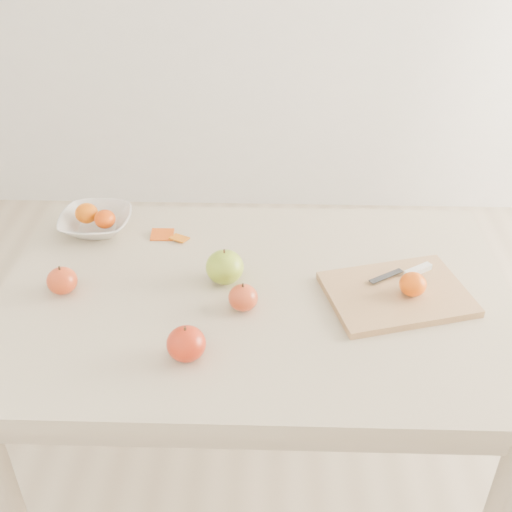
{
  "coord_description": "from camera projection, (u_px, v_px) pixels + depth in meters",
  "views": [
    {
      "loc": [
        0.04,
        -1.2,
        1.67
      ],
      "look_at": [
        0.0,
        0.05,
        0.82
      ],
      "focal_mm": 45.0,
      "sensor_mm": 36.0,
      "label": 1
    }
  ],
  "objects": [
    {
      "name": "ground",
      "position": [
        256.0,
        491.0,
        1.93
      ],
      "size": [
        3.5,
        3.5,
        0.0
      ],
      "primitive_type": "plane",
      "color": "#C6B293",
      "rests_on": "ground"
    },
    {
      "name": "table",
      "position": [
        255.0,
        325.0,
        1.56
      ],
      "size": [
        1.2,
        0.8,
        0.75
      ],
      "color": "#C1B092",
      "rests_on": "ground"
    },
    {
      "name": "cutting_board",
      "position": [
        397.0,
        294.0,
        1.49
      ],
      "size": [
        0.37,
        0.31,
        0.02
      ],
      "primitive_type": "cube",
      "rotation": [
        0.0,
        0.0,
        0.27
      ],
      "color": "tan",
      "rests_on": "table"
    },
    {
      "name": "board_tangerine",
      "position": [
        413.0,
        284.0,
        1.46
      ],
      "size": [
        0.06,
        0.06,
        0.05
      ],
      "primitive_type": "ellipsoid",
      "color": "#D14A07",
      "rests_on": "cutting_board"
    },
    {
      "name": "fruit_bowl",
      "position": [
        96.0,
        222.0,
        1.72
      ],
      "size": [
        0.19,
        0.19,
        0.05
      ],
      "primitive_type": "imported",
      "color": "silver",
      "rests_on": "table"
    },
    {
      "name": "bowl_tangerine_near",
      "position": [
        87.0,
        213.0,
        1.72
      ],
      "size": [
        0.06,
        0.06,
        0.05
      ],
      "primitive_type": "ellipsoid",
      "color": "#C94E07",
      "rests_on": "fruit_bowl"
    },
    {
      "name": "bowl_tangerine_far",
      "position": [
        105.0,
        219.0,
        1.7
      ],
      "size": [
        0.06,
        0.06,
        0.05
      ],
      "primitive_type": "ellipsoid",
      "color": "#CA3E07",
      "rests_on": "fruit_bowl"
    },
    {
      "name": "orange_peel_a",
      "position": [
        162.0,
        236.0,
        1.71
      ],
      "size": [
        0.06,
        0.05,
        0.01
      ],
      "primitive_type": "cube",
      "rotation": [
        0.21,
        0.0,
        0.01
      ],
      "color": "#C8490E",
      "rests_on": "table"
    },
    {
      "name": "orange_peel_b",
      "position": [
        179.0,
        239.0,
        1.69
      ],
      "size": [
        0.06,
        0.05,
        0.01
      ],
      "primitive_type": "cube",
      "rotation": [
        -0.14,
        0.0,
        -0.46
      ],
      "color": "#C5630D",
      "rests_on": "table"
    },
    {
      "name": "paring_knife",
      "position": [
        413.0,
        271.0,
        1.53
      ],
      "size": [
        0.16,
        0.09,
        0.01
      ],
      "color": "white",
      "rests_on": "cutting_board"
    },
    {
      "name": "apple_green",
      "position": [
        225.0,
        267.0,
        1.52
      ],
      "size": [
        0.09,
        0.09,
        0.08
      ],
      "primitive_type": "ellipsoid",
      "color": "#73A116",
      "rests_on": "table"
    },
    {
      "name": "apple_red_e",
      "position": [
        243.0,
        298.0,
        1.44
      ],
      "size": [
        0.07,
        0.07,
        0.06
      ],
      "primitive_type": "ellipsoid",
      "color": "#9C0F0E",
      "rests_on": "table"
    },
    {
      "name": "apple_red_c",
      "position": [
        186.0,
        344.0,
        1.3
      ],
      "size": [
        0.08,
        0.08,
        0.07
      ],
      "primitive_type": "ellipsoid",
      "color": "#950506",
      "rests_on": "table"
    },
    {
      "name": "apple_red_b",
      "position": [
        62.0,
        281.0,
        1.49
      ],
      "size": [
        0.07,
        0.07,
        0.06
      ],
      "primitive_type": "ellipsoid",
      "color": "#9A0208",
      "rests_on": "table"
    }
  ]
}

